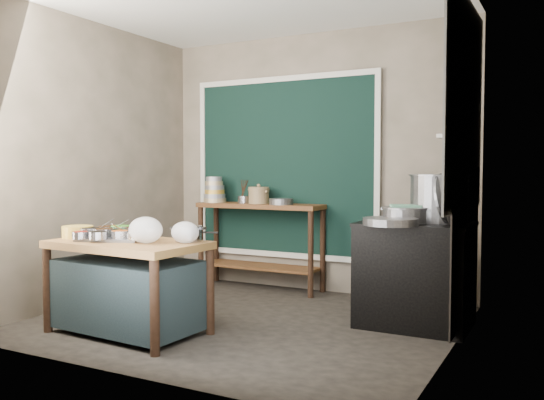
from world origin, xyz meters
The scene contains 30 objects.
floor centered at (0.00, 0.00, -0.01)m, with size 3.50×3.00×0.02m, color #302B24.
back_wall centered at (0.00, 1.51, 1.40)m, with size 3.50×0.02×2.80m, color gray.
left_wall centered at (-1.76, 0.00, 1.40)m, with size 0.02×3.00×2.80m, color gray.
right_wall centered at (1.76, 0.00, 1.40)m, with size 0.02×3.00×2.80m, color gray.
curtain_panel centered at (-0.35, 1.47, 1.35)m, with size 2.10×0.02×1.90m, color black.
curtain_frame centered at (-0.35, 1.46, 1.35)m, with size 2.22×0.03×2.02m, color beige, non-canonical shape.
tile_panel centered at (1.74, 0.55, 1.85)m, with size 0.02×1.70×1.70m, color #B2B2AA.
soot_patch centered at (1.74, 0.65, 0.70)m, with size 0.01×1.30×1.30m, color black.
wall_shelf centered at (1.63, 0.85, 1.60)m, with size 0.22×0.70×0.03m, color beige.
prep_table centered at (-0.65, -0.75, 0.38)m, with size 1.25×0.72×0.75m, color #9A6538.
back_counter centered at (-0.55, 1.28, 0.47)m, with size 1.45×0.40×0.95m, color brown.
stove_block centered at (1.35, 0.55, 0.42)m, with size 0.90×0.68×0.85m, color black.
stove_top centered at (1.35, 0.55, 0.86)m, with size 0.92×0.69×0.03m, color black.
condiment_tray centered at (-0.81, -0.74, 0.76)m, with size 0.51×0.37×0.02m, color gray.
condiment_bowls centered at (-0.84, -0.72, 0.81)m, with size 0.66×0.52×0.07m.
yellow_basin centered at (-1.19, -0.76, 0.80)m, with size 0.26×0.26×0.10m, color yellow.
saucepan centered at (-0.20, -0.54, 0.81)m, with size 0.23×0.23×0.13m, color gray, non-canonical shape.
plastic_bag_a centered at (-0.42, -0.80, 0.85)m, with size 0.28×0.24×0.21m, color white.
plastic_bag_b centered at (-0.16, -0.65, 0.84)m, with size 0.23×0.19×0.17m, color white.
bowl_stack centered at (-1.13, 1.24, 1.08)m, with size 0.26×0.26×0.29m.
utensil_cup centered at (-0.75, 1.26, 0.99)m, with size 0.13×0.13×0.08m, color gray.
ceramic_crock centered at (-0.56, 1.27, 1.03)m, with size 0.24×0.24×0.16m, color olive, non-canonical shape.
wide_bowl centered at (-0.25, 1.21, 0.98)m, with size 0.26×0.26×0.06m, color gray.
stock_pot centered at (1.51, 0.68, 1.08)m, with size 0.52×0.52×0.40m, color gray, non-canonical shape.
pot_lid centered at (1.59, 0.54, 1.09)m, with size 0.42×0.42×0.02m, color gray.
steamer centered at (1.28, 0.50, 0.95)m, with size 0.40×0.40×0.13m, color gray, non-canonical shape.
green_cloth centered at (1.28, 0.50, 1.02)m, with size 0.24×0.19×0.02m, color #65AD89.
shallow_pan centered at (1.23, 0.21, 0.91)m, with size 0.44×0.44×0.06m, color gray.
shelf_bowl_stack centered at (1.63, 0.80, 1.68)m, with size 0.17×0.17×0.14m.
shelf_bowl_green centered at (1.63, 1.07, 1.64)m, with size 0.15×0.15×0.05m, color gray.
Camera 1 is at (2.52, -4.28, 1.32)m, focal length 38.00 mm.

